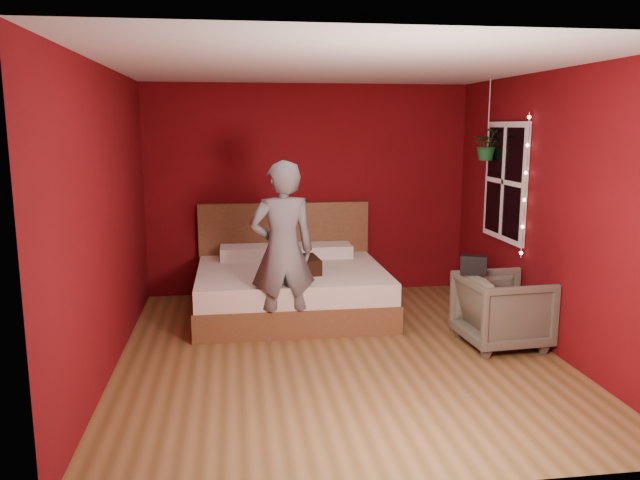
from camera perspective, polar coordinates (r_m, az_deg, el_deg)
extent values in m
plane|color=brown|center=(5.92, 1.65, -10.31)|extent=(4.50, 4.50, 0.00)
cube|color=#630A0F|center=(7.81, -1.09, 4.59)|extent=(4.00, 0.02, 2.60)
cube|color=#630A0F|center=(3.42, 8.12, -3.14)|extent=(4.00, 0.02, 2.60)
cube|color=#630A0F|center=(5.62, -18.95, 1.72)|extent=(0.02, 4.50, 2.60)
cube|color=#630A0F|center=(6.25, 20.22, 2.48)|extent=(0.02, 4.50, 2.60)
cube|color=silver|center=(5.56, 1.80, 15.74)|extent=(4.00, 4.50, 0.02)
cube|color=white|center=(7.01, 16.58, 5.13)|extent=(0.04, 0.97, 1.27)
cube|color=black|center=(7.01, 16.47, 5.13)|extent=(0.02, 0.85, 1.15)
cube|color=white|center=(7.00, 16.43, 5.14)|extent=(0.03, 0.05, 1.15)
cube|color=white|center=(7.00, 16.43, 5.14)|extent=(0.03, 0.85, 0.05)
cylinder|color=silver|center=(6.53, 18.24, 4.68)|extent=(0.01, 0.01, 1.45)
sphere|color=#FFF2CC|center=(6.62, 17.91, -1.14)|extent=(0.04, 0.04, 0.04)
sphere|color=#FFF2CC|center=(6.58, 18.04, 1.17)|extent=(0.04, 0.04, 0.04)
sphere|color=#FFF2CC|center=(6.54, 18.17, 3.50)|extent=(0.04, 0.04, 0.04)
sphere|color=#FFF2CC|center=(6.52, 18.31, 5.86)|extent=(0.04, 0.04, 0.04)
sphere|color=#FFF2CC|center=(6.50, 18.45, 8.23)|extent=(0.04, 0.04, 0.04)
sphere|color=#FFF2CC|center=(6.50, 18.59, 10.60)|extent=(0.04, 0.04, 0.04)
cube|color=brown|center=(7.06, -2.65, -5.59)|extent=(2.10, 1.79, 0.29)
cube|color=silver|center=(7.00, -2.67, -3.52)|extent=(2.06, 1.75, 0.23)
cube|color=brown|center=(7.79, -3.27, -0.82)|extent=(2.10, 0.08, 1.16)
cube|color=silver|center=(7.51, -6.70, -1.13)|extent=(0.63, 0.40, 0.15)
cube|color=silver|center=(7.59, 0.45, -0.93)|extent=(0.63, 0.40, 0.15)
imported|color=slate|center=(6.09, -3.45, -1.04)|extent=(0.69, 0.49, 1.77)
imported|color=#625E4D|center=(6.26, 16.35, -6.18)|extent=(0.82, 0.80, 0.70)
cube|color=black|center=(6.13, 13.88, -2.19)|extent=(0.27, 0.21, 0.17)
cube|color=black|center=(6.75, -2.15, -2.31)|extent=(0.50, 0.50, 0.16)
cylinder|color=silver|center=(7.24, 15.23, 11.94)|extent=(0.01, 0.01, 0.54)
imported|color=#1C6329|center=(7.24, 15.06, 8.42)|extent=(0.37, 0.34, 0.35)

